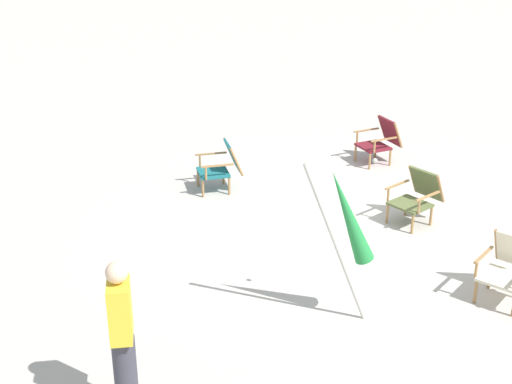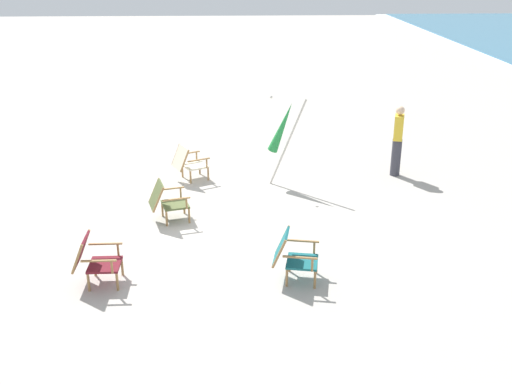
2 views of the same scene
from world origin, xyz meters
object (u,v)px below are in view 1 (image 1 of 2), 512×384
at_px(beach_chair_front_right, 418,195).
at_px(person_near_chairs, 122,339).
at_px(umbrella_furled_green, 348,218).
at_px(beach_chair_far_center, 510,266).
at_px(beach_chair_back_left, 222,165).
at_px(beach_chair_mid_center, 381,140).

xyz_separation_m(beach_chair_front_right, person_near_chairs, (-2.34, 5.02, 0.41)).
bearing_deg(umbrella_furled_green, beach_chair_far_center, -100.49).
relative_size(beach_chair_far_center, beach_chair_front_right, 1.05).
xyz_separation_m(beach_chair_back_left, umbrella_furled_green, (-4.13, 0.16, 0.87)).
bearing_deg(beach_chair_far_center, beach_chair_front_right, -6.99).
height_order(beach_chair_far_center, person_near_chairs, person_near_chairs).
bearing_deg(beach_chair_back_left, beach_chair_mid_center, -89.94).
distance_m(beach_chair_back_left, person_near_chairs, 5.46).
bearing_deg(person_near_chairs, umbrella_furled_green, -79.04).
bearing_deg(beach_chair_front_right, beach_chair_far_center, 173.01).
xyz_separation_m(beach_chair_front_right, beach_chair_back_left, (2.31, 2.18, 0.00)).
bearing_deg(person_near_chairs, beach_chair_far_center, -88.39).
distance_m(beach_chair_far_center, beach_chair_mid_center, 4.66).
xyz_separation_m(umbrella_furled_green, person_near_chairs, (-0.52, 2.67, -0.46)).
height_order(beach_chair_mid_center, beach_chair_back_left, same).
relative_size(beach_chair_far_center, umbrella_furled_green, 0.45).
height_order(beach_chair_far_center, beach_chair_front_right, beach_chair_far_center).
bearing_deg(beach_chair_front_right, person_near_chairs, 115.00).
height_order(beach_chair_mid_center, person_near_chairs, person_near_chairs).
xyz_separation_m(beach_chair_far_center, umbrella_furled_green, (0.38, 2.07, 0.87)).
bearing_deg(beach_chair_far_center, beach_chair_back_left, 22.93).
distance_m(beach_chair_far_center, beach_chair_front_right, 2.22).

